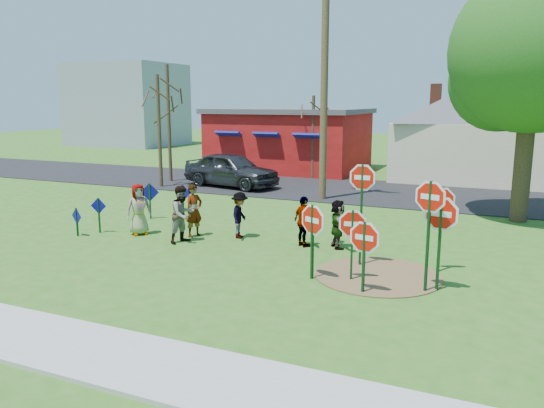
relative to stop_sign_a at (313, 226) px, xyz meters
The scene contains 30 objects.
ground 3.83m from the stop_sign_a, 148.39° to the left, with size 120.00×120.00×0.00m, color #2B5819.
sidewalk 6.27m from the stop_sign_a, 119.77° to the right, with size 22.00×1.80×0.08m, color #9E9E99.
road 13.78m from the stop_sign_a, 102.83° to the left, with size 120.00×7.50×0.04m, color black.
dirt_patch 2.16m from the stop_sign_a, 31.04° to the left, with size 3.20×3.20×0.03m, color brown.
red_building 21.64m from the stop_sign_a, 113.27° to the left, with size 9.40×7.69×3.90m.
cream_house 20.09m from the stop_sign_a, 82.96° to the left, with size 9.40×9.40×6.50m.
distant_building 44.57m from the stop_sign_a, 134.25° to the left, with size 10.00×8.00×8.00m, color #8C939E.
stop_sign_a is the anchor object (origin of this frame).
stop_sign_b 1.90m from the stop_sign_a, 62.17° to the left, with size 0.95×0.07×2.87m.
stop_sign_c 2.78m from the stop_sign_a, ahead, with size 0.96×0.30×2.73m.
stop_sign_d 3.37m from the stop_sign_a, 33.57° to the left, with size 0.89×0.28×2.34m.
stop_sign_e 1.49m from the stop_sign_a, 18.26° to the right, with size 0.98×0.20×1.82m.
stop_sign_f 2.99m from the stop_sign_a, ahead, with size 1.07×0.21×2.37m.
stop_sign_g 0.97m from the stop_sign_a, 17.64° to the left, with size 0.92×0.17×1.89m.
blue_diamond_a 8.55m from the stop_sign_a, behind, with size 0.54×0.18×0.95m.
blue_diamond_b 8.28m from the stop_sign_a, 168.97° to the left, with size 0.56×0.12×1.20m.
blue_diamond_c 8.85m from the stop_sign_a, 152.76° to the left, with size 0.64×0.32×1.36m.
blue_diamond_d 8.34m from the stop_sign_a, 145.34° to the left, with size 0.65×0.10×1.28m.
person_a 7.01m from the stop_sign_a, 164.05° to the left, with size 0.83×0.54×1.70m, color #3D4092.
person_b 5.52m from the stop_sign_a, 153.58° to the left, with size 0.63×0.41×1.71m, color #1D6562.
person_c 5.17m from the stop_sign_a, 160.96° to the left, with size 0.87×0.68×1.79m, color #994939.
person_d 4.55m from the stop_sign_a, 140.46° to the left, with size 0.97×0.56×1.50m, color #313236.
person_e 3.04m from the stop_sign_a, 114.43° to the left, with size 0.91×0.38×1.55m, color #543159.
person_f 3.05m from the stop_sign_a, 94.72° to the left, with size 1.37×0.43×1.47m, color #1E5130.
suv 14.68m from the stop_sign_a, 125.90° to the left, with size 2.07×5.16×1.76m, color #2D2D32.
utility_pole 11.70m from the stop_sign_a, 107.08° to the left, with size 2.51×0.58×10.32m.
leafy_tree 11.33m from the stop_sign_a, 61.75° to the left, with size 6.30×5.75×8.95m.
bare_tree_west 16.04m from the stop_sign_a, 138.71° to the left, with size 1.80×1.80×5.66m.
bare_tree_east 17.50m from the stop_sign_a, 109.40° to the left, with size 1.80×1.80×4.67m.
bare_tree_mid 17.81m from the stop_sign_a, 135.66° to the left, with size 1.80×1.80×6.28m.
Camera 1 is at (7.21, -13.81, 4.34)m, focal length 35.00 mm.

